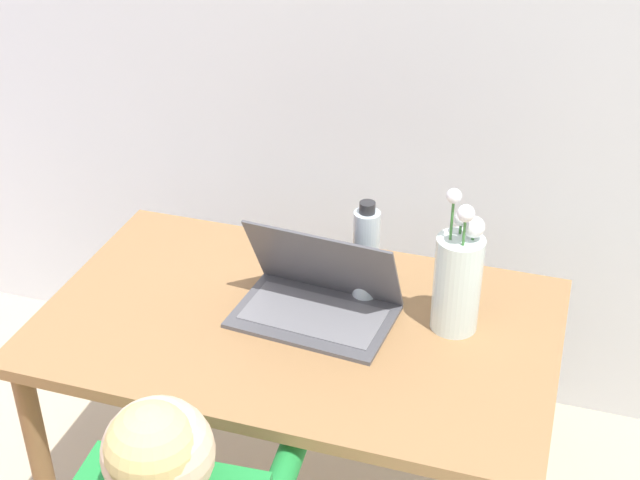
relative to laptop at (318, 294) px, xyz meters
name	(u,v)px	position (x,y,z in m)	size (l,w,h in m)	color
dining_table	(298,352)	(-0.03, -0.04, -0.14)	(1.17, 0.71, 0.71)	olive
laptop	(318,294)	(0.00, 0.00, 0.00)	(0.37, 0.26, 0.21)	#4C4C51
flower_vase	(458,279)	(0.31, 0.04, 0.08)	(0.11, 0.11, 0.35)	silver
water_bottle	(366,254)	(0.09, 0.09, 0.07)	(0.06, 0.06, 0.25)	silver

